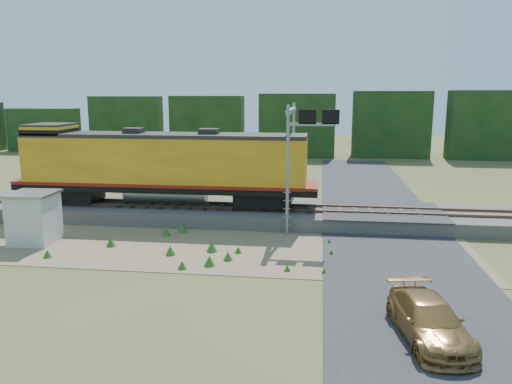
# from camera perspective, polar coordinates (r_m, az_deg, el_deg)

# --- Properties ---
(ground) EXTENTS (140.00, 140.00, 0.00)m
(ground) POSITION_cam_1_polar(r_m,az_deg,el_deg) (24.85, -0.52, -6.80)
(ground) COLOR #475123
(ground) RESTS_ON ground
(ballast) EXTENTS (70.00, 5.00, 0.80)m
(ballast) POSITION_cam_1_polar(r_m,az_deg,el_deg) (30.46, 1.03, -2.59)
(ballast) COLOR slate
(ballast) RESTS_ON ground
(rails) EXTENTS (70.00, 1.54, 0.16)m
(rails) POSITION_cam_1_polar(r_m,az_deg,el_deg) (30.35, 1.03, -1.71)
(rails) COLOR brown
(rails) RESTS_ON ballast
(dirt_shoulder) EXTENTS (26.00, 8.00, 0.03)m
(dirt_shoulder) POSITION_cam_1_polar(r_m,az_deg,el_deg) (25.65, -4.82, -6.22)
(dirt_shoulder) COLOR #8C7754
(dirt_shoulder) RESTS_ON ground
(road) EXTENTS (7.00, 66.00, 0.86)m
(road) POSITION_cam_1_polar(r_m,az_deg,el_deg) (25.59, 15.55, -6.48)
(road) COLOR #38383A
(road) RESTS_ON ground
(tree_line_north) EXTENTS (130.00, 3.00, 6.50)m
(tree_line_north) POSITION_cam_1_polar(r_m,az_deg,el_deg) (61.65, 4.35, 6.98)
(tree_line_north) COLOR #153212
(tree_line_north) RESTS_ON ground
(weed_clumps) EXTENTS (15.00, 6.20, 0.56)m
(weed_clumps) POSITION_cam_1_polar(r_m,az_deg,el_deg) (25.63, -8.31, -6.35)
(weed_clumps) COLOR #2F681D
(weed_clumps) RESTS_ON ground
(locomotive) EXTENTS (18.78, 2.86, 4.84)m
(locomotive) POSITION_cam_1_polar(r_m,az_deg,el_deg) (31.27, -10.88, 3.08)
(locomotive) COLOR black
(locomotive) RESTS_ON rails
(shed) EXTENTS (2.33, 2.33, 2.69)m
(shed) POSITION_cam_1_polar(r_m,az_deg,el_deg) (28.31, -24.04, -2.68)
(shed) COLOR silver
(shed) RESTS_ON ground
(signal_gantry) EXTENTS (2.81, 6.20, 7.08)m
(signal_gantry) POSITION_cam_1_polar(r_m,az_deg,el_deg) (28.85, 4.68, 6.48)
(signal_gantry) COLOR gray
(signal_gantry) RESTS_ON ground
(car) EXTENTS (2.48, 4.71, 1.30)m
(car) POSITION_cam_1_polar(r_m,az_deg,el_deg) (17.20, 19.18, -13.67)
(car) COLOR olive
(car) RESTS_ON ground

